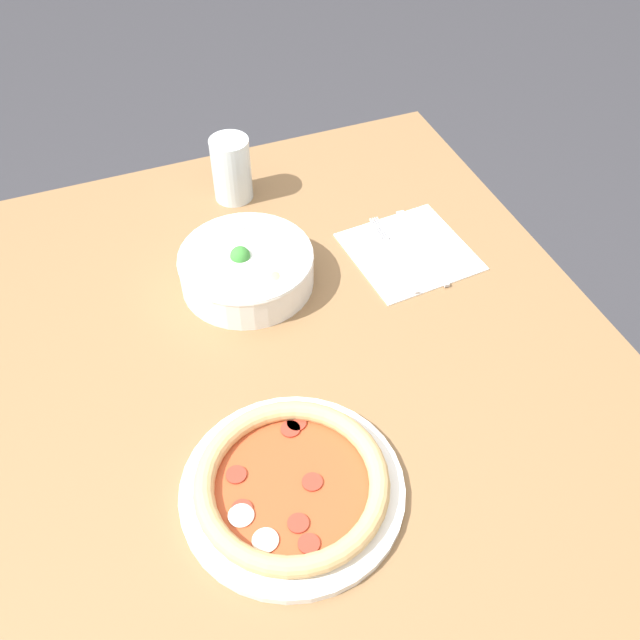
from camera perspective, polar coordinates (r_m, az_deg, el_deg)
ground_plane at (r=1.71m, az=-3.78°, el=-20.61°), size 8.00×8.00×0.00m
dining_table at (r=1.12m, az=-5.45°, el=-7.33°), size 1.09×1.08×0.78m
pizza at (r=0.90m, az=-2.26°, el=-13.10°), size 0.28×0.28×0.04m
bowl at (r=1.14m, az=-5.89°, el=4.28°), size 0.21×0.21×0.08m
napkin at (r=1.22m, az=7.16°, el=5.45°), size 0.21×0.21×0.00m
fork at (r=1.20m, az=5.99°, el=5.21°), size 0.02×0.20×0.00m
knife at (r=1.22m, az=8.35°, el=5.57°), size 0.02×0.20×0.01m
glass at (r=1.30m, az=-7.09°, el=11.89°), size 0.07×0.07×0.12m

